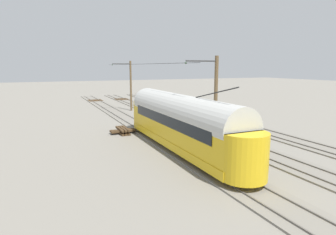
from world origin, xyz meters
The scene contains 10 objects.
ground_plane centered at (0.00, 0.00, 0.00)m, with size 220.00×220.00×0.00m, color gray.
track_streetcar_siding centered at (-5.10, -0.31, 0.05)m, with size 2.80×80.00×0.18m.
track_adjacent_siding centered at (0.00, -0.31, 0.05)m, with size 2.80×80.00×0.18m.
track_third_siding centered at (5.10, -0.31, 0.05)m, with size 2.80×80.00×0.18m.
vintage_streetcar centered at (5.10, 4.73, 2.26)m, with size 2.65×17.49×5.14m.
catenary_pole_foreground centered at (2.56, -16.37, 3.75)m, with size 2.83×0.28×7.17m.
catenary_pole_mid_near centered at (2.56, 5.49, 3.75)m, with size 2.83×0.28×7.17m.
overhead_wire_run centered at (5.02, -6.11, 6.63)m, with size 2.63×25.86×0.18m.
switch_stand centered at (-6.65, -10.07, 0.70)m, with size 0.50×0.30×1.24m.
spare_tie_stack centered at (7.62, -2.60, 0.27)m, with size 2.40×2.40×0.54m.
Camera 1 is at (14.84, 23.89, 6.36)m, focal length 30.76 mm.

